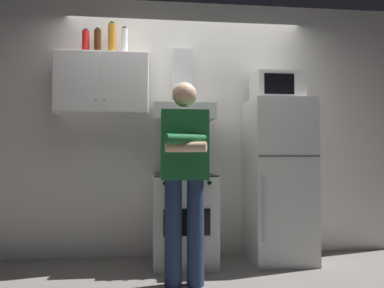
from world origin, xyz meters
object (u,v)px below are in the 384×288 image
(upper_cabinet, at_px, (103,85))
(bottle_liquor_amber, at_px, (112,39))
(person_standing, at_px, (184,173))
(bottle_vodka_clear, at_px, (124,42))
(microwave, at_px, (277,87))
(stove_oven, at_px, (184,218))
(refrigerator, at_px, (278,180))
(bottle_soda_red, at_px, (86,42))
(bottle_rum_dark, at_px, (98,42))
(range_hood, at_px, (183,101))

(upper_cabinet, bearing_deg, bottle_liquor_amber, -16.84)
(person_standing, relative_size, bottle_vodka_clear, 5.57)
(microwave, height_order, bottle_liquor_amber, bottle_liquor_amber)
(person_standing, height_order, bottle_vodka_clear, bottle_vodka_clear)
(stove_oven, bearing_deg, refrigerator, 0.04)
(bottle_soda_red, distance_m, bottle_liquor_amber, 0.26)
(bottle_liquor_amber, relative_size, bottle_rum_dark, 1.17)
(stove_oven, xyz_separation_m, person_standing, (-0.05, -0.61, 0.47))
(range_hood, bearing_deg, bottle_vodka_clear, 179.13)
(stove_oven, bearing_deg, range_hood, 90.00)
(bottle_vodka_clear, distance_m, bottle_rum_dark, 0.27)
(microwave, bearing_deg, bottle_vodka_clear, 175.69)
(range_hood, distance_m, person_standing, 1.01)
(person_standing, xyz_separation_m, bottle_liquor_amber, (-0.67, 0.71, 1.31))
(bottle_vodka_clear, bearing_deg, refrigerator, -4.99)
(upper_cabinet, bearing_deg, person_standing, -44.26)
(refrigerator, height_order, bottle_vodka_clear, bottle_vodka_clear)
(bottle_rum_dark, bearing_deg, stove_oven, -10.01)
(upper_cabinet, height_order, stove_oven, upper_cabinet)
(microwave, height_order, bottle_soda_red, bottle_soda_red)
(person_standing, bearing_deg, bottle_rum_dark, 137.00)
(stove_oven, bearing_deg, bottle_soda_red, 172.57)
(microwave, bearing_deg, bottle_rum_dark, 175.80)
(microwave, distance_m, person_standing, 1.45)
(upper_cabinet, distance_m, bottle_rum_dark, 0.44)
(upper_cabinet, height_order, microwave, upper_cabinet)
(refrigerator, distance_m, person_standing, 1.17)
(bottle_soda_red, bearing_deg, person_standing, -38.39)
(bottle_liquor_amber, bearing_deg, bottle_vodka_clear, 16.75)
(range_hood, height_order, person_standing, range_hood)
(upper_cabinet, xyz_separation_m, bottle_liquor_amber, (0.08, -0.03, 0.46))
(microwave, relative_size, bottle_liquor_amber, 1.47)
(range_hood, relative_size, bottle_liquor_amber, 2.29)
(upper_cabinet, xyz_separation_m, range_hood, (0.80, 0.00, -0.15))
(stove_oven, height_order, range_hood, range_hood)
(microwave, xyz_separation_m, bottle_soda_red, (-1.92, 0.11, 0.43))
(stove_oven, distance_m, bottle_vodka_clear, 1.86)
(person_standing, bearing_deg, bottle_liquor_amber, 133.33)
(stove_oven, distance_m, bottle_liquor_amber, 1.92)
(upper_cabinet, bearing_deg, microwave, -3.48)
(refrigerator, xyz_separation_m, bottle_vodka_clear, (-1.55, 0.13, 1.39))
(upper_cabinet, relative_size, microwave, 1.88)
(stove_oven, relative_size, bottle_liquor_amber, 2.67)
(upper_cabinet, xyz_separation_m, bottle_soda_red, (-0.17, 0.00, 0.42))
(bottle_soda_red, relative_size, bottle_liquor_amber, 0.78)
(person_standing, height_order, bottle_rum_dark, bottle_rum_dark)
(range_hood, relative_size, refrigerator, 0.47)
(range_hood, relative_size, bottle_rum_dark, 2.69)
(stove_oven, distance_m, microwave, 1.62)
(microwave, relative_size, bottle_soda_red, 1.88)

